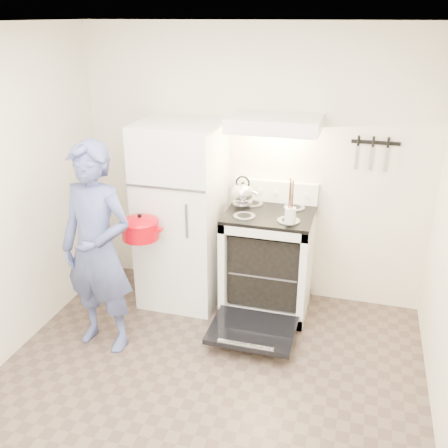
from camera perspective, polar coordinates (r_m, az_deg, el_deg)
The scene contains 15 objects.
floor at distance 3.70m, azimuth -3.72°, elevation -20.56°, with size 3.60×3.60×0.00m, color brown.
back_wall at distance 4.61m, azimuth 3.34°, elevation 6.53°, with size 3.20×0.02×2.50m, color beige.
refrigerator at distance 4.58m, azimuth -4.85°, elevation 1.08°, with size 0.70×0.70×1.70m, color white.
stove_body at distance 4.56m, azimuth 5.03°, elevation -4.40°, with size 0.76×0.65×0.92m, color white.
cooktop at distance 4.37m, azimuth 5.25°, elevation 1.15°, with size 0.76×0.65×0.03m, color black.
backsplash at distance 4.59m, azimuth 5.98°, elevation 3.75°, with size 0.76×0.07×0.20m, color white.
oven_door at distance 4.23m, azimuth 3.28°, elevation -12.01°, with size 0.70×0.54×0.04m, color black.
oven_rack at distance 4.57m, azimuth 5.03°, elevation -4.62°, with size 0.60×0.52×0.01m, color slate.
range_hood at distance 4.22m, azimuth 5.83°, elevation 11.36°, with size 0.76×0.50×0.12m, color white.
knife_strip at distance 4.42m, azimuth 16.95°, elevation 8.90°, with size 0.40×0.02×0.03m, color black.
pizza_stone at distance 4.53m, azimuth 4.37°, elevation -4.67°, with size 0.31×0.31×0.02m, color #8F6E50.
tea_kettle at distance 4.42m, azimuth 2.14°, elevation 3.71°, with size 0.24×0.20×0.29m, color silver, non-canonical shape.
utensil_jar at distance 4.05m, azimuth 7.57°, elevation 0.98°, with size 0.09×0.09×0.13m, color silver.
person at distance 4.00m, azimuth -14.27°, elevation -2.86°, with size 0.62×0.41×1.71m, color navy.
dutch_oven at distance 4.17m, azimuth -9.52°, elevation -0.67°, with size 0.38×0.31×0.24m, color #BD020D, non-canonical shape.
Camera 1 is at (0.95, -2.52, 2.54)m, focal length 40.00 mm.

